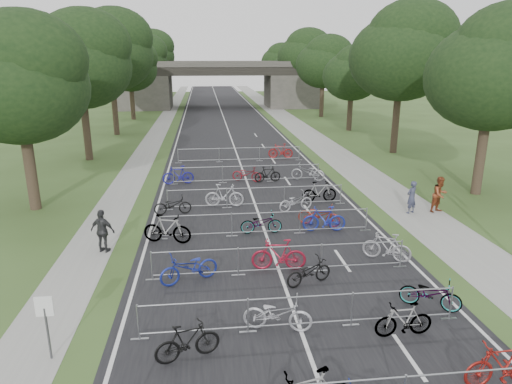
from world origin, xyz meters
TOP-DOWN VIEW (x-y plane):
  - road at (0.00, 50.00)m, footprint 11.00×140.00m
  - sidewalk_right at (8.00, 50.00)m, footprint 3.00×140.00m
  - sidewalk_left at (-7.50, 50.00)m, footprint 2.00×140.00m
  - lane_markings at (0.00, 50.00)m, footprint 0.12×140.00m
  - overpass_bridge at (0.00, 65.00)m, footprint 31.00×8.00m
  - park_sign at (-6.80, 3.00)m, footprint 0.45×0.06m
  - tree_left_0 at (-11.39, 15.93)m, footprint 6.72×6.72m
  - tree_right_0 at (13.11, 15.93)m, footprint 7.17×7.17m
  - tree_left_1 at (-11.39, 27.93)m, footprint 7.56×7.56m
  - tree_right_1 at (13.11, 27.93)m, footprint 8.18×8.18m
  - tree_left_2 at (-11.39, 39.93)m, footprint 8.40×8.40m
  - tree_right_2 at (13.11, 39.93)m, footprint 6.16×6.16m
  - tree_left_3 at (-11.39, 51.93)m, footprint 6.72×6.72m
  - tree_right_3 at (13.11, 51.93)m, footprint 7.17×7.17m
  - tree_left_4 at (-11.39, 63.93)m, footprint 7.56×7.56m
  - tree_right_4 at (13.11, 63.93)m, footprint 8.18×8.18m
  - tree_left_5 at (-11.39, 75.93)m, footprint 8.40×8.40m
  - tree_right_5 at (13.11, 75.93)m, footprint 6.16×6.16m
  - tree_left_6 at (-11.39, 87.93)m, footprint 6.72×6.72m
  - tree_right_6 at (13.11, 87.93)m, footprint 7.17×7.17m
  - barrier_row_1 at (0.00, 3.60)m, footprint 9.70×0.08m
  - barrier_row_2 at (0.00, 7.20)m, footprint 9.70×0.08m
  - barrier_row_3 at (0.00, 11.00)m, footprint 9.70×0.08m
  - barrier_row_4 at (0.00, 15.00)m, footprint 9.70×0.08m
  - barrier_row_5 at (0.00, 20.00)m, footprint 9.70×0.08m
  - barrier_row_6 at (0.00, 26.00)m, footprint 9.70×0.08m
  - bike_3 at (4.30, 0.70)m, footprint 1.99×0.64m
  - bike_4 at (-3.21, 2.56)m, footprint 1.82×1.00m
  - bike_5 at (-0.67, 3.62)m, footprint 2.11×1.16m
  - bike_6 at (2.83, 2.92)m, footprint 1.72×0.53m
  - bike_7 at (4.30, 4.28)m, footprint 1.96×1.53m
  - bike_8 at (-3.28, 6.88)m, footprint 2.25×1.49m
  - bike_9 at (-0.01, 7.48)m, footprint 2.09×0.81m
  - bike_10 at (0.85, 6.26)m, footprint 1.89×1.23m
  - bike_11 at (4.30, 7.84)m, footprint 1.89×1.43m
  - bike_12 at (-4.30, 10.57)m, footprint 2.18×1.14m
  - bike_13 at (-0.19, 11.21)m, footprint 1.87×0.65m
  - bike_14 at (2.68, 11.14)m, footprint 2.01×0.72m
  - bike_15 at (2.62, 11.86)m, footprint 2.10×1.53m
  - bike_16 at (-4.30, 14.28)m, footprint 1.92×0.85m
  - bike_17 at (-1.65, 15.23)m, footprint 2.11×0.81m
  - bike_18 at (1.96, 14.13)m, footprint 2.03×1.27m
  - bike_19 at (3.53, 15.43)m, footprint 1.95×0.63m
  - bike_20 at (-4.30, 20.04)m, footprint 1.98×0.74m
  - bike_21 at (0.01, 20.18)m, footprint 2.03×1.32m
  - bike_22 at (1.30, 19.89)m, footprint 1.72×0.64m
  - bike_23 at (3.92, 19.98)m, footprint 2.27×1.50m
  - bike_27 at (3.30, 26.85)m, footprint 1.98×0.81m
  - pedestrian_a at (7.70, 13.10)m, footprint 0.73×0.63m
  - pedestrian_b at (9.20, 13.12)m, footprint 1.10×0.99m
  - pedestrian_c at (-6.80, 9.92)m, footprint 1.14×0.78m

SIDE VIEW (x-z plane):
  - lane_markings at x=0.00m, z-range 0.00..0.00m
  - road at x=0.00m, z-range 0.00..0.01m
  - sidewalk_right at x=8.00m, z-range 0.00..0.01m
  - sidewalk_left at x=-7.50m, z-range 0.00..0.01m
  - bike_10 at x=0.85m, z-range 0.00..0.94m
  - bike_16 at x=-4.30m, z-range 0.00..0.98m
  - bike_13 at x=-0.19m, z-range 0.00..0.98m
  - bike_7 at x=4.30m, z-range 0.00..0.99m
  - bike_18 at x=1.96m, z-range 0.00..1.01m
  - bike_21 at x=0.01m, z-range 0.00..1.01m
  - bike_22 at x=1.30m, z-range 0.00..1.01m
  - bike_6 at x=2.83m, z-range 0.00..1.03m
  - bike_15 at x=2.62m, z-range 0.00..1.05m
  - bike_5 at x=-0.67m, z-range 0.00..1.05m
  - bike_4 at x=-3.21m, z-range 0.00..1.05m
  - barrier_row_1 at x=0.00m, z-range 0.00..1.10m
  - barrier_row_2 at x=0.00m, z-range 0.00..1.10m
  - barrier_row_3 at x=0.00m, z-range 0.00..1.10m
  - barrier_row_4 at x=0.00m, z-range 0.00..1.10m
  - barrier_row_5 at x=0.00m, z-range 0.00..1.10m
  - barrier_row_6 at x=0.00m, z-range 0.00..1.10m
  - bike_8 at x=-3.28m, z-range 0.00..1.12m
  - bike_23 at x=3.92m, z-range 0.00..1.13m
  - bike_11 at x=4.30m, z-range 0.00..1.13m
  - bike_27 at x=3.30m, z-range 0.00..1.15m
  - bike_19 at x=3.53m, z-range 0.00..1.16m
  - bike_20 at x=-4.30m, z-range 0.00..1.16m
  - bike_3 at x=4.30m, z-range 0.00..1.18m
  - bike_14 at x=2.68m, z-range 0.00..1.18m
  - bike_9 at x=-0.01m, z-range 0.00..1.22m
  - bike_17 at x=-1.65m, z-range 0.00..1.23m
  - bike_12 at x=-4.30m, z-range 0.00..1.26m
  - pedestrian_a at x=7.70m, z-range 0.00..1.68m
  - pedestrian_c at x=-6.80m, z-range 0.00..1.79m
  - pedestrian_b at x=9.20m, z-range 0.00..1.85m
  - park_sign at x=-6.80m, z-range 0.36..2.18m
  - overpass_bridge at x=0.00m, z-range 0.01..7.06m
  - tree_right_2 at x=13.11m, z-range 1.25..10.64m
  - tree_right_5 at x=13.11m, z-range 1.25..10.64m
  - tree_left_0 at x=-11.39m, z-range 1.36..11.61m
  - tree_left_3 at x=-11.39m, z-range 1.36..11.61m
  - tree_left_6 at x=-11.39m, z-range 1.36..11.61m
  - tree_right_0 at x=13.11m, z-range 1.46..12.39m
  - tree_right_3 at x=13.11m, z-range 1.46..12.39m
  - tree_right_6 at x=13.11m, z-range 1.46..12.39m
  - tree_left_1 at x=-11.39m, z-range 1.54..13.07m
  - tree_left_4 at x=-11.39m, z-range 1.54..13.07m
  - tree_right_1 at x=13.11m, z-range 1.67..14.13m
  - tree_right_4 at x=13.11m, z-range 1.67..14.13m
  - tree_left_2 at x=-11.39m, z-range 1.71..14.52m
  - tree_left_5 at x=-11.39m, z-range 1.71..14.52m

